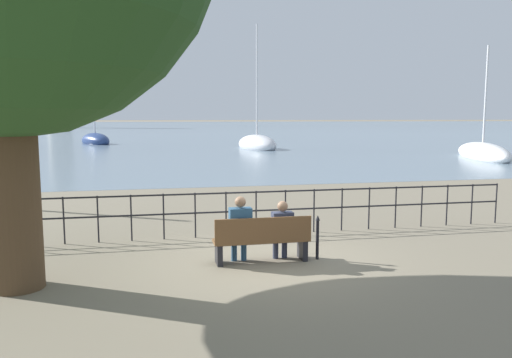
{
  "coord_description": "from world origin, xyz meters",
  "views": [
    {
      "loc": [
        -2.03,
        -9.13,
        2.77
      ],
      "look_at": [
        0.0,
        0.5,
        1.54
      ],
      "focal_mm": 35.0,
      "sensor_mm": 36.0,
      "label": 1
    }
  ],
  "objects_px": {
    "sailboat_0": "(483,153)",
    "harbor_lighthouse": "(58,89)",
    "seated_person_right": "(282,227)",
    "sailboat_1": "(5,142)",
    "sailboat_3": "(95,140)",
    "closed_umbrella": "(317,235)",
    "sailboat_4": "(257,144)",
    "seated_person_left": "(240,226)",
    "park_bench": "(262,240)"
  },
  "relations": [
    {
      "from": "sailboat_0",
      "to": "harbor_lighthouse",
      "type": "height_order",
      "value": "harbor_lighthouse"
    },
    {
      "from": "seated_person_right",
      "to": "sailboat_1",
      "type": "xyz_separation_m",
      "value": [
        -16.32,
        43.24,
        -0.29
      ]
    },
    {
      "from": "sailboat_3",
      "to": "closed_umbrella",
      "type": "bearing_deg",
      "value": -103.99
    },
    {
      "from": "sailboat_1",
      "to": "sailboat_4",
      "type": "relative_size",
      "value": 0.92
    },
    {
      "from": "seated_person_left",
      "to": "seated_person_right",
      "type": "relative_size",
      "value": 1.1
    },
    {
      "from": "harbor_lighthouse",
      "to": "seated_person_left",
      "type": "bearing_deg",
      "value": -79.2
    },
    {
      "from": "sailboat_0",
      "to": "sailboat_3",
      "type": "relative_size",
      "value": 0.9
    },
    {
      "from": "sailboat_0",
      "to": "sailboat_4",
      "type": "relative_size",
      "value": 0.8
    },
    {
      "from": "seated_person_right",
      "to": "sailboat_4",
      "type": "relative_size",
      "value": 0.1
    },
    {
      "from": "closed_umbrella",
      "to": "sailboat_0",
      "type": "height_order",
      "value": "sailboat_0"
    },
    {
      "from": "sailboat_0",
      "to": "sailboat_3",
      "type": "distance_m",
      "value": 37.01
    },
    {
      "from": "park_bench",
      "to": "sailboat_4",
      "type": "relative_size",
      "value": 0.16
    },
    {
      "from": "park_bench",
      "to": "sailboat_0",
      "type": "height_order",
      "value": "sailboat_0"
    },
    {
      "from": "sailboat_1",
      "to": "harbor_lighthouse",
      "type": "height_order",
      "value": "harbor_lighthouse"
    },
    {
      "from": "harbor_lighthouse",
      "to": "sailboat_0",
      "type": "bearing_deg",
      "value": -67.59
    },
    {
      "from": "sailboat_4",
      "to": "sailboat_1",
      "type": "bearing_deg",
      "value": 147.27
    },
    {
      "from": "closed_umbrella",
      "to": "sailboat_3",
      "type": "bearing_deg",
      "value": 100.98
    },
    {
      "from": "sailboat_0",
      "to": "sailboat_1",
      "type": "height_order",
      "value": "sailboat_1"
    },
    {
      "from": "sailboat_4",
      "to": "harbor_lighthouse",
      "type": "xyz_separation_m",
      "value": [
        -32.64,
        97.5,
        9.88
      ]
    },
    {
      "from": "sailboat_0",
      "to": "closed_umbrella",
      "type": "bearing_deg",
      "value": -113.78
    },
    {
      "from": "park_bench",
      "to": "harbor_lighthouse",
      "type": "height_order",
      "value": "harbor_lighthouse"
    },
    {
      "from": "park_bench",
      "to": "closed_umbrella",
      "type": "distance_m",
      "value": 1.11
    },
    {
      "from": "closed_umbrella",
      "to": "sailboat_3",
      "type": "relative_size",
      "value": 0.09
    },
    {
      "from": "seated_person_right",
      "to": "sailboat_3",
      "type": "xyz_separation_m",
      "value": [
        -8.11,
        45.3,
        -0.28
      ]
    },
    {
      "from": "sailboat_0",
      "to": "sailboat_4",
      "type": "distance_m",
      "value": 18.43
    },
    {
      "from": "closed_umbrella",
      "to": "sailboat_0",
      "type": "relative_size",
      "value": 0.1
    },
    {
      "from": "sailboat_0",
      "to": "seated_person_right",
      "type": "bearing_deg",
      "value": -114.93
    },
    {
      "from": "seated_person_left",
      "to": "seated_person_right",
      "type": "distance_m",
      "value": 0.82
    },
    {
      "from": "park_bench",
      "to": "sailboat_4",
      "type": "height_order",
      "value": "sailboat_4"
    },
    {
      "from": "seated_person_left",
      "to": "sailboat_3",
      "type": "xyz_separation_m",
      "value": [
        -7.29,
        45.3,
        -0.34
      ]
    },
    {
      "from": "sailboat_1",
      "to": "harbor_lighthouse",
      "type": "bearing_deg",
      "value": 105.35
    },
    {
      "from": "closed_umbrella",
      "to": "sailboat_0",
      "type": "bearing_deg",
      "value": 47.81
    },
    {
      "from": "sailboat_0",
      "to": "sailboat_3",
      "type": "bearing_deg",
      "value": 157.1
    },
    {
      "from": "sailboat_3",
      "to": "harbor_lighthouse",
      "type": "height_order",
      "value": "harbor_lighthouse"
    },
    {
      "from": "park_bench",
      "to": "sailboat_1",
      "type": "xyz_separation_m",
      "value": [
        -15.91,
        43.32,
        -0.08
      ]
    },
    {
      "from": "sailboat_4",
      "to": "park_bench",
      "type": "bearing_deg",
      "value": -112.66
    },
    {
      "from": "seated_person_right",
      "to": "harbor_lighthouse",
      "type": "height_order",
      "value": "harbor_lighthouse"
    },
    {
      "from": "seated_person_left",
      "to": "sailboat_3",
      "type": "relative_size",
      "value": 0.13
    },
    {
      "from": "closed_umbrella",
      "to": "harbor_lighthouse",
      "type": "xyz_separation_m",
      "value": [
        -26.61,
        131.57,
        9.78
      ]
    },
    {
      "from": "park_bench",
      "to": "sailboat_3",
      "type": "xyz_separation_m",
      "value": [
        -7.7,
        45.38,
        -0.07
      ]
    },
    {
      "from": "sailboat_3",
      "to": "sailboat_4",
      "type": "xyz_separation_m",
      "value": [
        14.84,
        -11.32,
        0.03
      ]
    },
    {
      "from": "seated_person_left",
      "to": "harbor_lighthouse",
      "type": "bearing_deg",
      "value": 100.8
    },
    {
      "from": "closed_umbrella",
      "to": "park_bench",
      "type": "bearing_deg",
      "value": 179.51
    },
    {
      "from": "park_bench",
      "to": "seated_person_right",
      "type": "bearing_deg",
      "value": 11.08
    },
    {
      "from": "closed_umbrella",
      "to": "sailboat_4",
      "type": "relative_size",
      "value": 0.08
    },
    {
      "from": "closed_umbrella",
      "to": "seated_person_left",
      "type": "bearing_deg",
      "value": 176.8
    },
    {
      "from": "seated_person_right",
      "to": "sailboat_0",
      "type": "height_order",
      "value": "sailboat_0"
    },
    {
      "from": "seated_person_right",
      "to": "sailboat_3",
      "type": "distance_m",
      "value": 46.02
    },
    {
      "from": "sailboat_0",
      "to": "sailboat_1",
      "type": "bearing_deg",
      "value": 166.55
    },
    {
      "from": "park_bench",
      "to": "sailboat_1",
      "type": "height_order",
      "value": "sailboat_1"
    }
  ]
}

